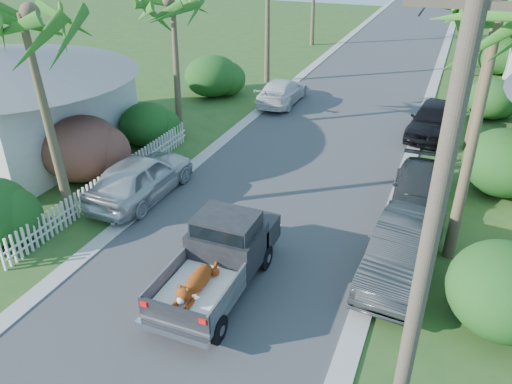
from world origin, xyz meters
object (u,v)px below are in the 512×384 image
at_px(parked_car_lf, 282,92).
at_px(utility_pole_c, 470,6).
at_px(parked_car_rf, 433,120).
at_px(parked_car_rm, 418,189).
at_px(palm_l_a, 26,14).
at_px(palm_l_b, 171,2).
at_px(parked_car_rn, 402,253).
at_px(palm_r_a, 503,5).
at_px(parked_car_ln, 141,177).
at_px(palm_r_b, 496,15).
at_px(utility_pole_b, 461,57).
at_px(utility_pole_a, 423,277).
at_px(pickup_truck, 223,252).

distance_m(parked_car_lf, utility_pole_c, 14.05).
bearing_deg(parked_car_rf, parked_car_rm, -82.88).
xyz_separation_m(palm_l_a, palm_l_b, (-0.60, 9.00, -0.79)).
relative_size(parked_car_rn, palm_l_b, 0.66).
distance_m(parked_car_rm, palm_r_a, 7.42).
bearing_deg(parked_car_rm, parked_car_rn, -92.08).
xyz_separation_m(parked_car_ln, palm_r_b, (11.34, 9.53, 5.10)).
height_order(palm_l_a, palm_r_a, palm_r_a).
relative_size(parked_car_rn, parked_car_ln, 0.98).
height_order(palm_l_b, utility_pole_b, utility_pole_b).
bearing_deg(parked_car_ln, palm_r_b, -138.47).
bearing_deg(palm_l_b, parked_car_ln, -72.52).
relative_size(palm_r_b, utility_pole_b, 0.80).
relative_size(utility_pole_a, utility_pole_b, 1.00).
bearing_deg(parked_car_lf, palm_r_a, 128.09).
xyz_separation_m(pickup_truck, parked_car_rf, (4.56, 14.13, -0.19)).
height_order(parked_car_rf, palm_l_b, palm_l_b).
bearing_deg(pickup_truck, utility_pole_c, 78.49).
bearing_deg(utility_pole_a, palm_l_a, 157.04).
bearing_deg(palm_r_a, pickup_truck, -146.36).
distance_m(pickup_truck, palm_l_b, 13.29).
height_order(parked_car_lf, utility_pole_b, utility_pole_b).
bearing_deg(palm_l_a, parked_car_rf, 49.89).
height_order(parked_car_rm, utility_pole_c, utility_pole_c).
relative_size(parked_car_ln, parked_car_lf, 1.04).
height_order(parked_car_ln, palm_l_b, palm_l_b).
height_order(parked_car_rm, palm_l_a, palm_l_a).
bearing_deg(utility_pole_b, utility_pole_a, -90.00).
relative_size(parked_car_lf, palm_l_a, 0.59).
relative_size(pickup_truck, parked_car_rf, 1.06).
relative_size(parked_car_ln, palm_l_b, 0.67).
distance_m(parked_car_rn, parked_car_lf, 16.36).
bearing_deg(parked_car_rn, parked_car_ln, 177.50).
bearing_deg(utility_pole_c, palm_r_b, -85.60).
xyz_separation_m(parked_car_lf, utility_pole_c, (9.20, 9.87, 3.90)).
xyz_separation_m(parked_car_rn, utility_pole_c, (0.60, 23.79, 3.79)).
height_order(pickup_truck, parked_car_ln, pickup_truck).
height_order(parked_car_ln, palm_r_b, palm_r_b).
bearing_deg(parked_car_rf, parked_car_ln, -125.92).
distance_m(parked_car_lf, utility_pole_b, 11.23).
distance_m(parked_car_ln, palm_r_a, 12.86).
bearing_deg(palm_r_a, utility_pole_a, -95.00).
distance_m(pickup_truck, parked_car_rn, 5.19).
xyz_separation_m(palm_l_a, palm_r_b, (12.80, 12.00, -0.98)).
xyz_separation_m(parked_car_rn, parked_car_ln, (-9.74, 1.26, 0.04)).
bearing_deg(palm_l_b, pickup_truck, -54.57).
bearing_deg(utility_pole_c, palm_r_a, -88.18).
bearing_deg(parked_car_rn, palm_r_b, 86.41).
bearing_deg(palm_r_b, palm_r_a, -91.91).
bearing_deg(palm_r_b, parked_car_ln, -139.96).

